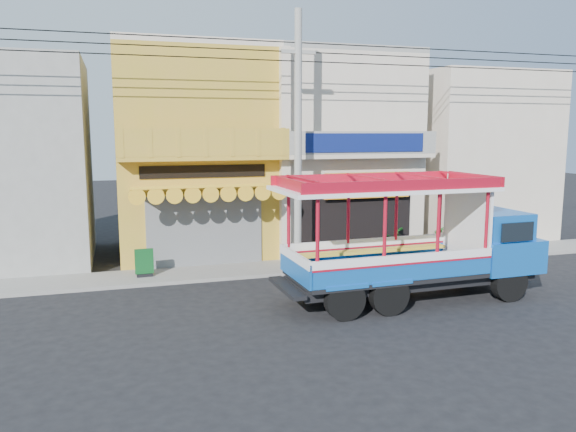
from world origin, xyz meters
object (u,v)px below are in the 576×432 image
(potted_plant_c, at_px, (439,239))
(utility_pole, at_px, (302,130))
(songthaew_truck, at_px, (429,240))
(green_sign, at_px, (144,265))
(potted_plant_a, at_px, (393,241))

(potted_plant_c, bearing_deg, utility_pole, -72.04)
(utility_pole, height_order, songthaew_truck, utility_pole)
(green_sign, bearing_deg, songthaew_truck, -30.01)
(utility_pole, relative_size, songthaew_truck, 3.49)
(songthaew_truck, xyz_separation_m, green_sign, (-8.03, 4.64, -1.27))
(green_sign, xyz_separation_m, potted_plant_c, (11.79, 0.76, 0.09))
(utility_pole, xyz_separation_m, songthaew_truck, (2.65, -4.00, -3.24))
(utility_pole, distance_m, songthaew_truck, 5.79)
(green_sign, relative_size, potted_plant_a, 0.92)
(songthaew_truck, bearing_deg, potted_plant_a, 73.04)
(songthaew_truck, bearing_deg, green_sign, 149.99)
(utility_pole, bearing_deg, songthaew_truck, -56.47)
(potted_plant_a, bearing_deg, utility_pole, 135.54)
(songthaew_truck, bearing_deg, utility_pole, 123.53)
(potted_plant_c, bearing_deg, green_sign, -80.68)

